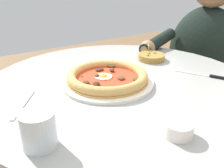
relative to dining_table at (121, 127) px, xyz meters
name	(u,v)px	position (x,y,z in m)	size (l,w,h in m)	color
dining_table	(121,127)	(0.00, 0.00, 0.00)	(0.92, 0.92, 0.75)	#999993
pizza_on_plate	(107,78)	(-0.02, -0.04, 0.19)	(0.30, 0.30, 0.04)	white
water_glass	(39,132)	(0.18, -0.33, 0.21)	(0.07, 0.07, 0.08)	silver
steak_knife	(213,77)	(0.14, 0.29, 0.18)	(0.19, 0.11, 0.01)	silver
ramekin_capers	(178,128)	(0.31, -0.06, 0.19)	(0.07, 0.07, 0.03)	white
olive_pan	(151,57)	(-0.13, 0.24, 0.19)	(0.13, 0.11, 0.05)	olive
fork_utensil	(23,105)	(-0.02, -0.32, 0.17)	(0.14, 0.10, 0.00)	#BCBCC1
diner_person	(198,89)	(-0.16, 0.62, -0.08)	(0.43, 0.55, 1.12)	#282833
cafe_chair_diner	(209,81)	(-0.19, 0.75, -0.07)	(0.50, 0.50, 0.83)	#957050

